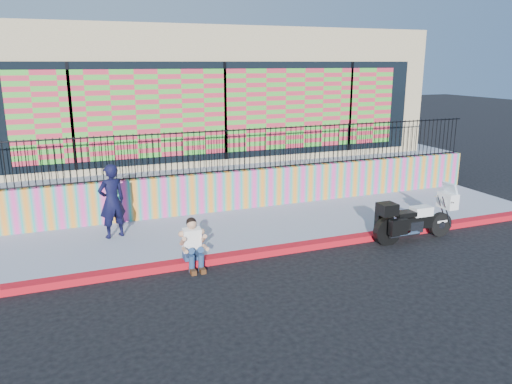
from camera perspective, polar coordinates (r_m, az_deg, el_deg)
ground at (r=11.55m, az=3.12°, el=-6.90°), size 90.00×90.00×0.00m
red_curb at (r=11.52m, az=3.12°, el=-6.56°), size 16.00×0.30×0.15m
sidewalk at (r=12.94m, az=0.08°, el=-4.11°), size 16.00×3.00×0.15m
mural_wall at (r=14.20m, az=-2.30°, el=0.21°), size 16.00×0.20×1.10m
metal_fence at (r=13.96m, az=-2.35°, el=4.79°), size 15.80×0.04×1.20m
elevated_platform at (r=19.00m, az=-7.41°, el=3.56°), size 16.00×10.00×1.25m
storefront_building at (r=18.47m, az=-7.51°, el=11.45°), size 14.00×8.06×4.00m
police_motorcycle at (r=12.69m, az=17.57°, el=-2.85°), size 2.20×0.73×1.37m
police_officer at (r=12.29m, az=-16.15°, el=-1.00°), size 0.75×0.61×1.79m
seated_man at (r=10.59m, az=-7.13°, el=-6.42°), size 0.54×0.71×1.06m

